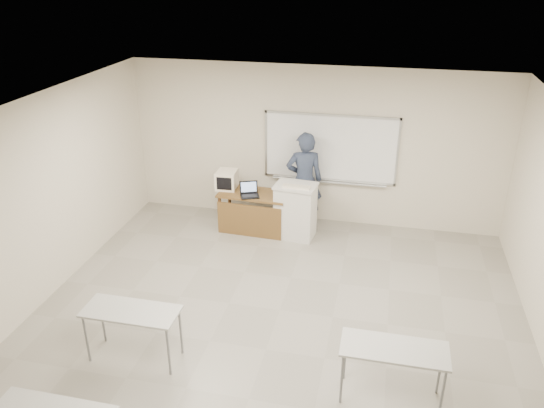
% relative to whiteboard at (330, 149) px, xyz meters
% --- Properties ---
extents(floor, '(7.00, 8.00, 0.01)m').
position_rel_whiteboard_xyz_m(floor, '(-0.30, -3.97, -1.49)').
color(floor, gray).
rests_on(floor, ground).
extents(whiteboard, '(2.48, 0.10, 1.31)m').
position_rel_whiteboard_xyz_m(whiteboard, '(0.00, 0.00, 0.00)').
color(whiteboard, white).
rests_on(whiteboard, floor).
extents(student_desks, '(4.40, 2.20, 0.73)m').
position_rel_whiteboard_xyz_m(student_desks, '(-0.30, -5.32, -0.81)').
color(student_desks, '#A9A8A3').
rests_on(student_desks, floor).
extents(instructor_desk, '(1.28, 0.64, 0.75)m').
position_rel_whiteboard_xyz_m(instructor_desk, '(-1.31, -0.78, -0.96)').
color(instructor_desk, brown).
rests_on(instructor_desk, floor).
extents(podium, '(0.73, 0.53, 1.03)m').
position_rel_whiteboard_xyz_m(podium, '(-0.50, -0.77, -0.96)').
color(podium, white).
rests_on(podium, floor).
extents(crt_monitor, '(0.37, 0.42, 0.35)m').
position_rel_whiteboard_xyz_m(crt_monitor, '(-1.86, -0.54, -0.56)').
color(crt_monitor, beige).
rests_on(crt_monitor, instructor_desk).
extents(laptop, '(0.33, 0.30, 0.24)m').
position_rel_whiteboard_xyz_m(laptop, '(-1.33, -0.79, -0.67)').
color(laptop, black).
rests_on(laptop, instructor_desk).
extents(mouse, '(0.11, 0.08, 0.04)m').
position_rel_whiteboard_xyz_m(mouse, '(-0.76, -0.87, -0.71)').
color(mouse, '#A9ADB1').
rests_on(mouse, instructor_desk).
extents(keyboard, '(0.49, 0.18, 0.03)m').
position_rel_whiteboard_xyz_m(keyboard, '(-0.47, -0.89, -0.44)').
color(keyboard, beige).
rests_on(keyboard, podium).
extents(presenter, '(0.77, 0.60, 1.87)m').
position_rel_whiteboard_xyz_m(presenter, '(-0.42, -0.31, -0.55)').
color(presenter, black).
rests_on(presenter, floor).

